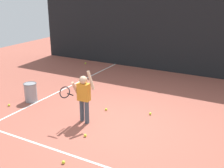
% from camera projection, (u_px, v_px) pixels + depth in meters
% --- Properties ---
extents(ground_plane, '(20.00, 20.00, 0.00)m').
position_uv_depth(ground_plane, '(116.00, 125.00, 6.86)').
color(ground_plane, '#9E5142').
extents(court_line_baseline, '(9.00, 0.05, 0.00)m').
position_uv_depth(court_line_baseline, '(79.00, 158.00, 5.53)').
color(court_line_baseline, white).
rests_on(court_line_baseline, ground).
extents(court_line_sideline, '(0.05, 9.00, 0.00)m').
position_uv_depth(court_line_sideline, '(56.00, 93.00, 8.92)').
color(court_line_sideline, white).
rests_on(court_line_sideline, ground).
extents(back_fence_windscreen, '(12.69, 0.08, 3.72)m').
position_uv_depth(back_fence_windscreen, '(180.00, 25.00, 10.46)').
color(back_fence_windscreen, black).
rests_on(back_fence_windscreen, ground).
extents(fence_post_0, '(0.09, 0.09, 3.87)m').
position_uv_depth(fence_post_0, '(52.00, 15.00, 13.29)').
color(fence_post_0, slate).
rests_on(fence_post_0, ground).
extents(fence_post_1, '(0.09, 0.09, 3.87)m').
position_uv_depth(fence_post_1, '(180.00, 23.00, 10.48)').
color(fence_post_1, slate).
rests_on(fence_post_1, ground).
extents(tennis_player, '(0.69, 0.60, 1.35)m').
position_uv_depth(tennis_player, '(83.00, 95.00, 6.77)').
color(tennis_player, '#3F4C59').
rests_on(tennis_player, ground).
extents(ball_hopper, '(0.38, 0.38, 0.56)m').
position_uv_depth(ball_hopper, '(31.00, 92.00, 8.19)').
color(ball_hopper, gray).
rests_on(ball_hopper, ground).
extents(tennis_ball_0, '(0.07, 0.07, 0.07)m').
position_uv_depth(tennis_ball_0, '(63.00, 162.00, 5.33)').
color(tennis_ball_0, '#CCE033').
rests_on(tennis_ball_0, ground).
extents(tennis_ball_1, '(0.07, 0.07, 0.07)m').
position_uv_depth(tennis_ball_1, '(106.00, 109.00, 7.64)').
color(tennis_ball_1, '#CCE033').
rests_on(tennis_ball_1, ground).
extents(tennis_ball_2, '(0.07, 0.07, 0.07)m').
position_uv_depth(tennis_ball_2, '(9.00, 105.00, 7.92)').
color(tennis_ball_2, '#CCE033').
rests_on(tennis_ball_2, ground).
extents(tennis_ball_3, '(0.07, 0.07, 0.07)m').
position_uv_depth(tennis_ball_3, '(85.00, 63.00, 12.27)').
color(tennis_ball_3, '#CCE033').
rests_on(tennis_ball_3, ground).
extents(tennis_ball_4, '(0.07, 0.07, 0.07)m').
position_uv_depth(tennis_ball_4, '(85.00, 135.00, 6.29)').
color(tennis_ball_4, '#CCE033').
rests_on(tennis_ball_4, ground).
extents(tennis_ball_5, '(0.07, 0.07, 0.07)m').
position_uv_depth(tennis_ball_5, '(84.00, 88.00, 9.25)').
color(tennis_ball_5, '#CCE033').
rests_on(tennis_ball_5, ground).
extents(tennis_ball_6, '(0.07, 0.07, 0.07)m').
position_uv_depth(tennis_ball_6, '(150.00, 114.00, 7.38)').
color(tennis_ball_6, '#CCE033').
rests_on(tennis_ball_6, ground).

